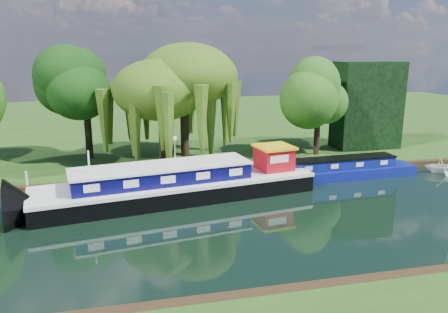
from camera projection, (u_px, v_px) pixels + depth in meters
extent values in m
plane|color=black|center=(189.00, 225.00, 24.49)|extent=(120.00, 120.00, 0.00)
cube|color=#1F3F11|center=(150.00, 123.00, 56.58)|extent=(120.00, 52.00, 0.45)
cube|color=black|center=(178.00, 192.00, 28.73)|extent=(18.64, 6.85, 1.22)
cube|color=silver|center=(178.00, 181.00, 28.56)|extent=(18.76, 6.94, 0.22)
cube|color=#080743|center=(162.00, 174.00, 28.04)|extent=(11.62, 4.65, 0.96)
cube|color=silver|center=(162.00, 166.00, 27.91)|extent=(11.85, 4.88, 0.12)
cube|color=#9E0B14|center=(274.00, 158.00, 30.92)|extent=(2.55, 2.55, 1.52)
cube|color=gold|center=(274.00, 147.00, 30.71)|extent=(2.84, 2.84, 0.16)
cylinder|color=silver|center=(89.00, 170.00, 26.25)|extent=(0.10, 0.10, 2.43)
cube|color=navy|center=(341.00, 174.00, 33.23)|extent=(12.09, 2.59, 0.90)
cube|color=navy|center=(342.00, 163.00, 33.03)|extent=(8.47, 1.92, 0.75)
cube|color=black|center=(342.00, 158.00, 32.92)|extent=(8.57, 2.02, 0.10)
cube|color=silver|center=(309.00, 169.00, 31.46)|extent=(0.60, 0.08, 0.32)
cube|color=silver|center=(335.00, 167.00, 32.02)|extent=(0.60, 0.08, 0.32)
cube|color=silver|center=(360.00, 165.00, 32.58)|extent=(0.60, 0.08, 0.32)
cube|color=silver|center=(384.00, 163.00, 33.13)|extent=(0.60, 0.08, 0.32)
imported|color=silver|center=(440.00, 173.00, 34.75)|extent=(3.09, 2.86, 1.34)
cylinder|color=black|center=(163.00, 132.00, 36.13)|extent=(0.63, 0.63, 4.84)
ellipsoid|color=#335111|center=(161.00, 90.00, 35.28)|extent=(6.76, 6.76, 4.37)
cylinder|color=black|center=(185.00, 129.00, 36.27)|extent=(0.74, 0.74, 5.26)
ellipsoid|color=#335111|center=(184.00, 83.00, 35.35)|extent=(7.19, 7.19, 4.65)
cylinder|color=black|center=(87.00, 120.00, 36.93)|extent=(0.60, 0.60, 6.62)
ellipsoid|color=black|center=(85.00, 87.00, 36.27)|extent=(5.30, 5.30, 5.30)
cylinder|color=black|center=(317.00, 123.00, 38.30)|extent=(0.51, 0.51, 5.57)
ellipsoid|color=#205114|center=(319.00, 97.00, 37.75)|extent=(4.46, 4.46, 4.46)
cube|color=black|center=(367.00, 105.00, 40.80)|extent=(6.00, 3.00, 8.00)
cylinder|color=silver|center=(175.00, 154.00, 34.15)|extent=(0.10, 0.10, 2.20)
sphere|color=white|center=(174.00, 138.00, 33.84)|extent=(0.36, 0.36, 0.36)
cylinder|color=silver|center=(27.00, 178.00, 30.02)|extent=(0.16, 0.16, 1.00)
cylinder|color=silver|center=(116.00, 173.00, 31.33)|extent=(0.16, 0.16, 1.00)
cylinder|color=silver|center=(212.00, 167.00, 32.85)|extent=(0.16, 0.16, 1.00)
cylinder|color=silver|center=(287.00, 162.00, 34.16)|extent=(0.16, 0.16, 1.00)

